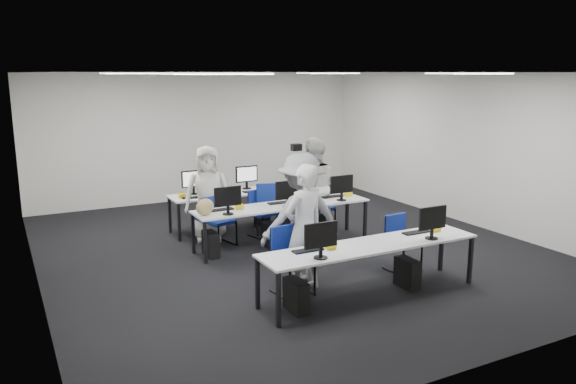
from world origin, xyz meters
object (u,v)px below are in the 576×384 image
chair_3 (263,222)px  chair_5 (208,226)px  chair_6 (267,216)px  photographer (302,219)px  student_1 (314,187)px  student_2 (208,193)px  chair_2 (220,230)px  chair_7 (317,212)px  student_0 (304,228)px  student_3 (311,183)px  chair_0 (292,273)px  chair_1 (402,253)px  desk_mid (283,208)px  desk_front (371,248)px  chair_4 (321,216)px

chair_3 → chair_5: size_ratio=1.03×
chair_6 → photographer: bearing=-86.8°
chair_5 → student_1: (2.00, -0.40, 0.61)m
student_2 → chair_5: bearing=-131.5°
chair_2 → chair_7: size_ratio=1.05×
chair_6 → chair_5: bearing=-163.2°
chair_6 → student_0: bearing=-87.7°
student_3 → chair_0: bearing=-135.9°
student_3 → student_1: bearing=-122.0°
chair_0 → chair_2: size_ratio=1.09×
chair_3 → student_3: bearing=-6.7°
chair_1 → student_0: bearing=174.9°
chair_3 → photographer: 2.50m
chair_3 → chair_6: 0.30m
desk_mid → photographer: bearing=-108.6°
chair_2 → chair_7: (2.23, 0.41, -0.01)m
desk_front → chair_4: bearing=70.2°
desk_mid → chair_1: chair_1 is taller
student_0 → chair_2: bearing=-96.2°
desk_mid → chair_4: chair_4 is taller
chair_3 → chair_7: bearing=-3.0°
chair_0 → student_3: bearing=48.2°
desk_front → desk_mid: size_ratio=1.00×
desk_mid → chair_0: bearing=-114.0°
chair_3 → student_0: size_ratio=0.48×
chair_4 → student_0: student_0 is taller
chair_0 → chair_3: (0.83, 2.70, -0.02)m
desk_mid → student_1: (0.92, 0.50, 0.20)m
desk_front → chair_5: size_ratio=3.82×
chair_0 → photographer: bearing=38.4°
student_0 → student_1: (1.62, 2.51, -0.02)m
chair_6 → student_3: (0.92, -0.07, 0.58)m
desk_front → student_0: bearing=139.6°
desk_front → student_2: (-1.05, 3.52, 0.18)m
desk_front → student_0: (-0.70, 0.60, 0.22)m
chair_1 → chair_2: size_ratio=1.00×
chair_3 → photographer: (-0.49, -2.36, 0.67)m
desk_front → chair_2: chair_2 is taller
chair_0 → student_3: (1.95, 2.85, 0.60)m
desk_mid → chair_1: bearing=-63.0°
chair_6 → chair_7: 1.13m
chair_5 → chair_6: size_ratio=0.85×
chair_1 → student_1: (-0.11, 2.52, 0.61)m
desk_front → chair_1: bearing=29.6°
chair_5 → chair_2: bearing=-87.0°
chair_3 → student_2: size_ratio=0.50×
desk_front → student_1: (0.92, 3.10, 0.20)m
chair_3 → chair_5: (-1.00, 0.25, -0.01)m
chair_5 → student_1: 2.13m
student_2 → chair_2: bearing=-63.6°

